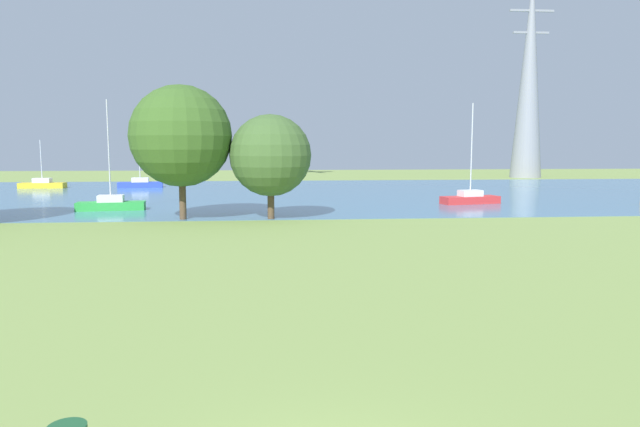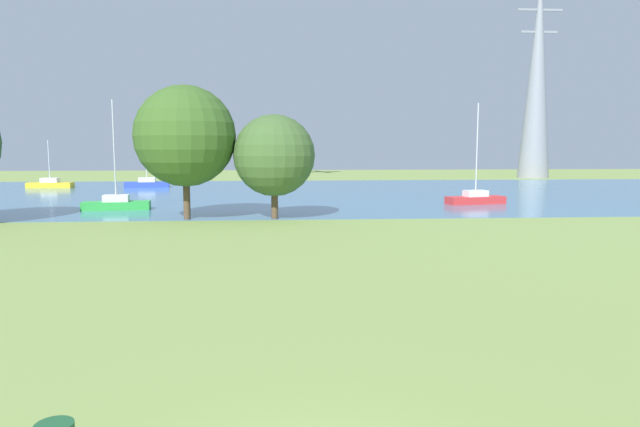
# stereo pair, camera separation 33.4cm
# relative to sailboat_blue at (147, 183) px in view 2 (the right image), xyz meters

# --- Properties ---
(ground_plane) EXTENTS (160.00, 160.00, 0.00)m
(ground_plane) POSITION_rel_sailboat_blue_xyz_m (15.15, -37.29, -0.47)
(ground_plane) COLOR #7F994C
(water_surface) EXTENTS (140.00, 40.00, 0.02)m
(water_surface) POSITION_rel_sailboat_blue_xyz_m (15.15, -9.29, -0.46)
(water_surface) COLOR teal
(water_surface) RESTS_ON ground
(sailboat_blue) EXTENTS (4.96, 2.12, 7.53)m
(sailboat_blue) POSITION_rel_sailboat_blue_xyz_m (0.00, 0.00, 0.00)
(sailboat_blue) COLOR blue
(sailboat_blue) RESTS_ON water_surface
(sailboat_yellow) EXTENTS (4.80, 1.50, 5.25)m
(sailboat_yellow) POSITION_rel_sailboat_blue_xyz_m (-10.53, -0.00, -0.03)
(sailboat_yellow) COLOR yellow
(sailboat_yellow) RESTS_ON water_surface
(sailboat_red) EXTENTS (5.01, 2.49, 8.07)m
(sailboat_red) POSITION_rel_sailboat_blue_xyz_m (30.62, -20.36, 0.01)
(sailboat_red) COLOR red
(sailboat_red) RESTS_ON water_surface
(sailboat_green) EXTENTS (4.93, 2.01, 8.02)m
(sailboat_green) POSITION_rel_sailboat_blue_xyz_m (2.72, -22.61, 0.01)
(sailboat_green) COLOR green
(sailboat_green) RESTS_ON water_surface
(tree_mid_shore) EXTENTS (6.47, 6.47, 8.58)m
(tree_mid_shore) POSITION_rel_sailboat_blue_xyz_m (8.77, -28.39, 4.87)
(tree_mid_shore) COLOR brown
(tree_mid_shore) RESTS_ON ground
(tree_west_near) EXTENTS (5.26, 5.26, 6.75)m
(tree_west_near) POSITION_rel_sailboat_blue_xyz_m (14.43, -28.64, 3.64)
(tree_west_near) COLOR brown
(tree_west_near) RESTS_ON ground
(electricity_pylon) EXTENTS (6.40, 4.40, 29.31)m
(electricity_pylon) POSITION_rel_sailboat_blue_xyz_m (51.34, 15.39, 14.20)
(electricity_pylon) COLOR gray
(electricity_pylon) RESTS_ON ground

